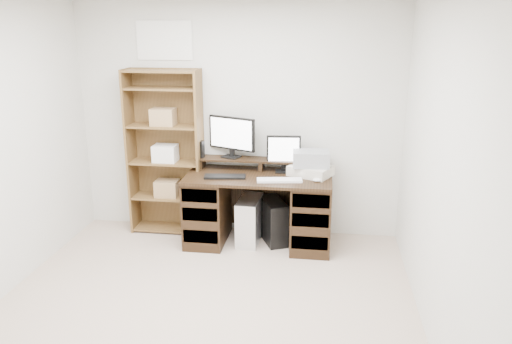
% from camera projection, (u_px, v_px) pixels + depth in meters
% --- Properties ---
extents(room, '(3.54, 4.04, 2.54)m').
position_uv_depth(room, '(188.00, 174.00, 3.47)').
color(room, '#BEA692').
rests_on(room, ground).
extents(desk, '(1.50, 0.70, 0.75)m').
position_uv_depth(desk, '(259.00, 208.00, 5.24)').
color(desk, black).
rests_on(desk, ground).
extents(riser_shelf, '(1.40, 0.22, 0.12)m').
position_uv_depth(riser_shelf, '(261.00, 161.00, 5.30)').
color(riser_shelf, black).
rests_on(riser_shelf, desk).
extents(monitor_wide, '(0.52, 0.24, 0.44)m').
position_uv_depth(monitor_wide, '(232.00, 135.00, 5.30)').
color(monitor_wide, black).
rests_on(monitor_wide, riser_shelf).
extents(monitor_small, '(0.36, 0.14, 0.39)m').
position_uv_depth(monitor_small, '(284.00, 152.00, 5.20)').
color(monitor_small, black).
rests_on(monitor_small, desk).
extents(speaker, '(0.08, 0.08, 0.18)m').
position_uv_depth(speaker, '(200.00, 149.00, 5.32)').
color(speaker, black).
rests_on(speaker, riser_shelf).
extents(keyboard_black, '(0.43, 0.19, 0.02)m').
position_uv_depth(keyboard_black, '(225.00, 177.00, 5.05)').
color(keyboard_black, black).
rests_on(keyboard_black, desk).
extents(keyboard_white, '(0.46, 0.20, 0.02)m').
position_uv_depth(keyboard_white, '(279.00, 180.00, 4.95)').
color(keyboard_white, white).
rests_on(keyboard_white, desk).
extents(mouse, '(0.10, 0.08, 0.03)m').
position_uv_depth(mouse, '(317.00, 180.00, 4.93)').
color(mouse, silver).
rests_on(mouse, desk).
extents(printer, '(0.50, 0.45, 0.10)m').
position_uv_depth(printer, '(311.00, 171.00, 5.12)').
color(printer, beige).
rests_on(printer, desk).
extents(basket, '(0.38, 0.29, 0.16)m').
position_uv_depth(basket, '(311.00, 158.00, 5.08)').
color(basket, gray).
rests_on(basket, printer).
extents(tower_silver, '(0.24, 0.50, 0.49)m').
position_uv_depth(tower_silver, '(250.00, 220.00, 5.31)').
color(tower_silver, silver).
rests_on(tower_silver, ground).
extents(tower_black, '(0.36, 0.50, 0.46)m').
position_uv_depth(tower_black, '(273.00, 221.00, 5.32)').
color(tower_black, black).
rests_on(tower_black, ground).
extents(bookshelf, '(0.80, 0.30, 1.80)m').
position_uv_depth(bookshelf, '(166.00, 151.00, 5.43)').
color(bookshelf, brown).
rests_on(bookshelf, ground).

